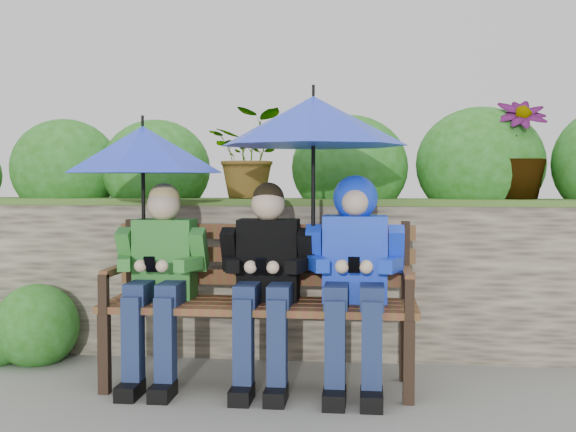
# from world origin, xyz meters

# --- Properties ---
(ground) EXTENTS (60.00, 60.00, 0.00)m
(ground) POSITION_xyz_m (0.00, 0.00, 0.00)
(ground) COLOR gray
(ground) RESTS_ON ground
(garden_backdrop) EXTENTS (8.00, 2.87, 1.72)m
(garden_backdrop) POSITION_xyz_m (0.06, 1.62, 0.58)
(garden_backdrop) COLOR #4A433A
(garden_backdrop) RESTS_ON ground
(park_bench) EXTENTS (1.74, 0.51, 0.92)m
(park_bench) POSITION_xyz_m (-0.15, 0.04, 0.52)
(park_bench) COLOR black
(park_bench) RESTS_ON ground
(boy_left) EXTENTS (0.50, 0.58, 1.14)m
(boy_left) POSITION_xyz_m (-0.71, -0.04, 0.64)
(boy_left) COLOR #316C2C
(boy_left) RESTS_ON ground
(boy_middle) EXTENTS (0.51, 0.59, 1.14)m
(boy_middle) POSITION_xyz_m (-0.11, -0.05, 0.64)
(boy_middle) COLOR black
(boy_middle) RESTS_ON ground
(boy_right) EXTENTS (0.53, 0.65, 1.18)m
(boy_right) POSITION_xyz_m (0.38, -0.04, 0.70)
(boy_right) COLOR blue
(boy_right) RESTS_ON ground
(umbrella_left) EXTENTS (0.92, 0.92, 0.83)m
(umbrella_left) POSITION_xyz_m (-0.82, 0.02, 1.33)
(umbrella_left) COLOR blue
(umbrella_left) RESTS_ON ground
(umbrella_right) EXTENTS (1.03, 1.03, 0.96)m
(umbrella_right) POSITION_xyz_m (0.15, -0.02, 1.48)
(umbrella_right) COLOR blue
(umbrella_right) RESTS_ON ground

